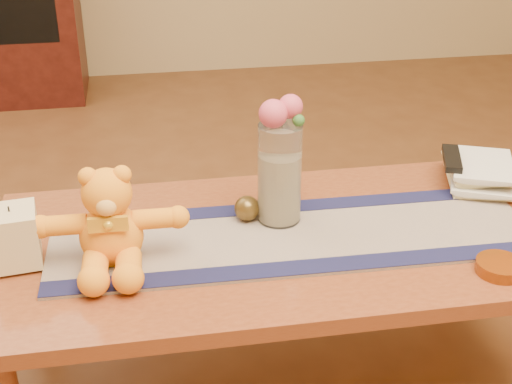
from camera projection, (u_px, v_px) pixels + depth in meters
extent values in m
plane|color=#563018|center=(274.00, 375.00, 1.99)|extent=(5.50, 5.50, 0.00)
cube|color=brown|center=(276.00, 243.00, 1.79)|extent=(1.40, 0.70, 0.04)
cylinder|color=brown|center=(37.00, 278.00, 2.05)|extent=(0.07, 0.07, 0.41)
cylinder|color=brown|center=(457.00, 238.00, 2.24)|extent=(0.07, 0.07, 0.41)
cube|color=#1F1C4F|center=(294.00, 236.00, 1.77)|extent=(1.21, 0.37, 0.01)
cube|color=#151740|center=(307.00, 267.00, 1.65)|extent=(1.20, 0.08, 0.00)
cube|color=#151740|center=(283.00, 207.00, 1.90)|extent=(1.20, 0.08, 0.00)
cube|color=beige|center=(14.00, 237.00, 1.64)|extent=(0.12, 0.12, 0.13)
cylinder|color=black|center=(9.00, 209.00, 1.60)|extent=(0.00, 0.00, 0.01)
cylinder|color=silver|center=(280.00, 174.00, 1.79)|extent=(0.11, 0.11, 0.26)
cylinder|color=beige|center=(279.00, 187.00, 1.80)|extent=(0.09, 0.09, 0.18)
sphere|color=#CA4766|center=(273.00, 114.00, 1.70)|extent=(0.07, 0.07, 0.07)
sphere|color=#CA4766|center=(291.00, 106.00, 1.71)|extent=(0.06, 0.06, 0.06)
sphere|color=#4E54A9|center=(282.00, 109.00, 1.74)|extent=(0.04, 0.04, 0.04)
sphere|color=#4E54A9|center=(267.00, 115.00, 1.73)|extent=(0.04, 0.04, 0.04)
sphere|color=#33662D|center=(299.00, 120.00, 1.71)|extent=(0.03, 0.03, 0.03)
sphere|color=#513D1B|center=(247.00, 208.00, 1.83)|extent=(0.07, 0.07, 0.07)
imported|color=#F5EEBD|center=(448.00, 181.00, 2.03)|extent=(0.22, 0.26, 0.02)
imported|color=#F5EEBD|center=(451.00, 175.00, 2.02)|extent=(0.24, 0.27, 0.02)
imported|color=#F5EEBD|center=(448.00, 168.00, 2.02)|extent=(0.21, 0.25, 0.02)
imported|color=#F5EEBD|center=(452.00, 163.00, 2.01)|extent=(0.24, 0.27, 0.02)
cube|color=black|center=(452.00, 158.00, 1.99)|extent=(0.09, 0.17, 0.02)
cylinder|color=#BF5914|center=(500.00, 267.00, 1.64)|extent=(0.12, 0.12, 0.03)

